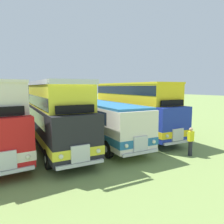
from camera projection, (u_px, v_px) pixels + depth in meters
name	position (u px, v px, depth m)	size (l,w,h in m)	color
bus_seventh_in_row	(52.00, 113.00, 14.56)	(2.85, 11.61, 4.52)	black
bus_eighth_in_row	(99.00, 118.00, 16.10)	(2.90, 11.22, 2.99)	silver
bus_ninth_in_row	(133.00, 107.00, 18.01)	(3.02, 10.68, 4.49)	#1E339E
marshal_person	(191.00, 141.00, 12.58)	(0.36, 0.24, 1.73)	#23232D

